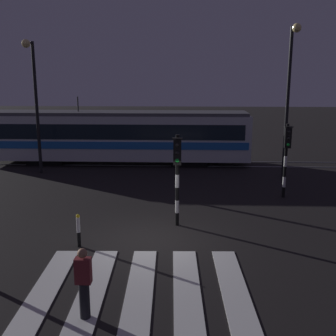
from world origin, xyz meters
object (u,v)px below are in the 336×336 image
object	(u,v)px
traffic_light_corner_far_right	(287,150)
street_lamp_trackside_right	(290,85)
bollard_island_edge	(79,230)
pedestrian_waiting_at_kerb	(84,283)
traffic_light_median_centre	(177,167)
tram	(118,136)
street_lamp_trackside_left	(34,91)

from	to	relation	value
traffic_light_corner_far_right	street_lamp_trackside_right	size ratio (longest dim) A/B	0.43
street_lamp_trackside_right	bollard_island_edge	bearing A→B (deg)	-132.95
traffic_light_corner_far_right	pedestrian_waiting_at_kerb	xyz separation A→B (m)	(-6.76, -9.73, -1.34)
traffic_light_median_centre	pedestrian_waiting_at_kerb	size ratio (longest dim) A/B	1.98
tram	pedestrian_waiting_at_kerb	world-z (taller)	tram
traffic_light_median_centre	street_lamp_trackside_left	bearing A→B (deg)	135.01
bollard_island_edge	traffic_light_corner_far_right	bearing A→B (deg)	36.17
street_lamp_trackside_right	pedestrian_waiting_at_kerb	world-z (taller)	street_lamp_trackside_right
street_lamp_trackside_right	tram	size ratio (longest dim) A/B	0.48
street_lamp_trackside_left	pedestrian_waiting_at_kerb	size ratio (longest dim) A/B	4.23
traffic_light_corner_far_right	street_lamp_trackside_left	world-z (taller)	street_lamp_trackside_left
street_lamp_trackside_left	bollard_island_edge	world-z (taller)	street_lamp_trackside_left
street_lamp_trackside_left	street_lamp_trackside_right	bearing A→B (deg)	-2.25
street_lamp_trackside_right	street_lamp_trackside_left	bearing A→B (deg)	177.75
traffic_light_corner_far_right	street_lamp_trackside_left	bearing A→B (deg)	161.90
traffic_light_median_centre	street_lamp_trackside_right	distance (m)	9.67
street_lamp_trackside_right	pedestrian_waiting_at_kerb	size ratio (longest dim) A/B	4.61
traffic_light_corner_far_right	pedestrian_waiting_at_kerb	size ratio (longest dim) A/B	1.96
traffic_light_corner_far_right	tram	world-z (taller)	tram
street_lamp_trackside_right	bollard_island_edge	xyz separation A→B (m)	(-8.75, -9.40, -4.38)
traffic_light_corner_far_right	tram	xyz separation A→B (m)	(-8.67, 7.08, -0.46)
traffic_light_median_centre	bollard_island_edge	size ratio (longest dim) A/B	3.05
street_lamp_trackside_left	pedestrian_waiting_at_kerb	distance (m)	15.55
tram	pedestrian_waiting_at_kerb	bearing A→B (deg)	-83.49
traffic_light_median_centre	bollard_island_edge	xyz separation A→B (m)	(-3.13, -2.01, -1.68)
street_lamp_trackside_left	bollard_island_edge	bearing A→B (deg)	-64.23
pedestrian_waiting_at_kerb	street_lamp_trackside_right	bearing A→B (deg)	60.35
pedestrian_waiting_at_kerb	bollard_island_edge	bearing A→B (deg)	106.21
traffic_light_median_centre	pedestrian_waiting_at_kerb	xyz separation A→B (m)	(-1.98, -5.96, -1.36)
tram	pedestrian_waiting_at_kerb	size ratio (longest dim) A/B	9.56
traffic_light_corner_far_right	pedestrian_waiting_at_kerb	bearing A→B (deg)	-124.77
traffic_light_corner_far_right	pedestrian_waiting_at_kerb	world-z (taller)	traffic_light_corner_far_right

